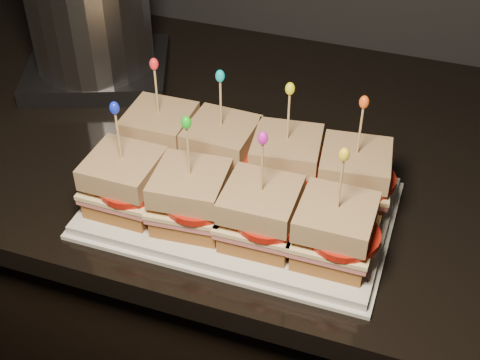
% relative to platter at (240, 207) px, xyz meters
% --- Properties ---
extents(granite_slab, '(2.29, 0.68, 0.03)m').
position_rel_platter_xyz_m(granite_slab, '(0.22, 0.17, -0.03)').
color(granite_slab, black).
rests_on(granite_slab, cabinet).
extents(platter, '(0.38, 0.24, 0.02)m').
position_rel_platter_xyz_m(platter, '(0.00, 0.00, 0.00)').
color(platter, silver).
rests_on(platter, granite_slab).
extents(platter_rim, '(0.40, 0.25, 0.01)m').
position_rel_platter_xyz_m(platter_rim, '(0.00, 0.00, -0.01)').
color(platter_rim, silver).
rests_on(platter_rim, granite_slab).
extents(sandwich_0_bread_bot, '(0.09, 0.09, 0.02)m').
position_rel_platter_xyz_m(sandwich_0_bread_bot, '(-0.14, 0.05, 0.02)').
color(sandwich_0_bread_bot, brown).
rests_on(sandwich_0_bread_bot, platter).
extents(sandwich_0_ham, '(0.09, 0.09, 0.01)m').
position_rel_platter_xyz_m(sandwich_0_ham, '(-0.14, 0.05, 0.04)').
color(sandwich_0_ham, '#C85857').
rests_on(sandwich_0_ham, sandwich_0_bread_bot).
extents(sandwich_0_cheese, '(0.10, 0.09, 0.01)m').
position_rel_platter_xyz_m(sandwich_0_cheese, '(-0.14, 0.05, 0.04)').
color(sandwich_0_cheese, '#FADF97').
rests_on(sandwich_0_cheese, sandwich_0_ham).
extents(sandwich_0_tomato, '(0.09, 0.09, 0.01)m').
position_rel_platter_xyz_m(sandwich_0_tomato, '(-0.12, 0.05, 0.05)').
color(sandwich_0_tomato, '#B51A0E').
rests_on(sandwich_0_tomato, sandwich_0_cheese).
extents(sandwich_0_bread_top, '(0.09, 0.09, 0.03)m').
position_rel_platter_xyz_m(sandwich_0_bread_top, '(-0.14, 0.05, 0.07)').
color(sandwich_0_bread_top, '#62340D').
rests_on(sandwich_0_bread_top, sandwich_0_tomato).
extents(sandwich_0_pick, '(0.00, 0.00, 0.09)m').
position_rel_platter_xyz_m(sandwich_0_pick, '(-0.14, 0.05, 0.12)').
color(sandwich_0_pick, tan).
rests_on(sandwich_0_pick, sandwich_0_bread_top).
extents(sandwich_0_frill, '(0.01, 0.01, 0.02)m').
position_rel_platter_xyz_m(sandwich_0_frill, '(-0.14, 0.05, 0.16)').
color(sandwich_0_frill, red).
rests_on(sandwich_0_frill, sandwich_0_pick).
extents(sandwich_1_bread_bot, '(0.09, 0.09, 0.02)m').
position_rel_platter_xyz_m(sandwich_1_bread_bot, '(-0.05, 0.05, 0.02)').
color(sandwich_1_bread_bot, brown).
rests_on(sandwich_1_bread_bot, platter).
extents(sandwich_1_ham, '(0.10, 0.09, 0.01)m').
position_rel_platter_xyz_m(sandwich_1_ham, '(-0.05, 0.05, 0.04)').
color(sandwich_1_ham, '#C85857').
rests_on(sandwich_1_ham, sandwich_1_bread_bot).
extents(sandwich_1_cheese, '(0.10, 0.10, 0.01)m').
position_rel_platter_xyz_m(sandwich_1_cheese, '(-0.05, 0.05, 0.04)').
color(sandwich_1_cheese, '#FADF97').
rests_on(sandwich_1_cheese, sandwich_1_ham).
extents(sandwich_1_tomato, '(0.09, 0.09, 0.01)m').
position_rel_platter_xyz_m(sandwich_1_tomato, '(-0.03, 0.05, 0.05)').
color(sandwich_1_tomato, '#B51A0E').
rests_on(sandwich_1_tomato, sandwich_1_cheese).
extents(sandwich_1_bread_top, '(0.09, 0.09, 0.03)m').
position_rel_platter_xyz_m(sandwich_1_bread_top, '(-0.05, 0.05, 0.07)').
color(sandwich_1_bread_top, '#62340D').
rests_on(sandwich_1_bread_top, sandwich_1_tomato).
extents(sandwich_1_pick, '(0.00, 0.00, 0.09)m').
position_rel_platter_xyz_m(sandwich_1_pick, '(-0.05, 0.05, 0.12)').
color(sandwich_1_pick, tan).
rests_on(sandwich_1_pick, sandwich_1_bread_top).
extents(sandwich_1_frill, '(0.01, 0.01, 0.02)m').
position_rel_platter_xyz_m(sandwich_1_frill, '(-0.05, 0.05, 0.16)').
color(sandwich_1_frill, '#09A9BD').
rests_on(sandwich_1_frill, sandwich_1_pick).
extents(sandwich_2_bread_bot, '(0.10, 0.10, 0.02)m').
position_rel_platter_xyz_m(sandwich_2_bread_bot, '(0.05, 0.05, 0.02)').
color(sandwich_2_bread_bot, brown).
rests_on(sandwich_2_bread_bot, platter).
extents(sandwich_2_ham, '(0.10, 0.10, 0.01)m').
position_rel_platter_xyz_m(sandwich_2_ham, '(0.05, 0.05, 0.04)').
color(sandwich_2_ham, '#C85857').
rests_on(sandwich_2_ham, sandwich_2_bread_bot).
extents(sandwich_2_cheese, '(0.11, 0.10, 0.01)m').
position_rel_platter_xyz_m(sandwich_2_cheese, '(0.05, 0.05, 0.04)').
color(sandwich_2_cheese, '#FADF97').
rests_on(sandwich_2_cheese, sandwich_2_ham).
extents(sandwich_2_tomato, '(0.09, 0.09, 0.01)m').
position_rel_platter_xyz_m(sandwich_2_tomato, '(0.06, 0.05, 0.05)').
color(sandwich_2_tomato, '#B51A0E').
rests_on(sandwich_2_tomato, sandwich_2_cheese).
extents(sandwich_2_bread_top, '(0.10, 0.10, 0.03)m').
position_rel_platter_xyz_m(sandwich_2_bread_top, '(0.05, 0.05, 0.07)').
color(sandwich_2_bread_top, '#62340D').
rests_on(sandwich_2_bread_top, sandwich_2_tomato).
extents(sandwich_2_pick, '(0.00, 0.00, 0.09)m').
position_rel_platter_xyz_m(sandwich_2_pick, '(0.05, 0.05, 0.12)').
color(sandwich_2_pick, tan).
rests_on(sandwich_2_pick, sandwich_2_bread_top).
extents(sandwich_2_frill, '(0.01, 0.01, 0.02)m').
position_rel_platter_xyz_m(sandwich_2_frill, '(0.05, 0.05, 0.16)').
color(sandwich_2_frill, yellow).
rests_on(sandwich_2_frill, sandwich_2_pick).
extents(sandwich_3_bread_bot, '(0.09, 0.09, 0.02)m').
position_rel_platter_xyz_m(sandwich_3_bread_bot, '(0.14, 0.05, 0.02)').
color(sandwich_3_bread_bot, brown).
rests_on(sandwich_3_bread_bot, platter).
extents(sandwich_3_ham, '(0.10, 0.10, 0.01)m').
position_rel_platter_xyz_m(sandwich_3_ham, '(0.14, 0.05, 0.04)').
color(sandwich_3_ham, '#C85857').
rests_on(sandwich_3_ham, sandwich_3_bread_bot).
extents(sandwich_3_cheese, '(0.11, 0.10, 0.01)m').
position_rel_platter_xyz_m(sandwich_3_cheese, '(0.14, 0.05, 0.04)').
color(sandwich_3_cheese, '#FADF97').
rests_on(sandwich_3_cheese, sandwich_3_ham).
extents(sandwich_3_tomato, '(0.09, 0.09, 0.01)m').
position_rel_platter_xyz_m(sandwich_3_tomato, '(0.15, 0.05, 0.05)').
color(sandwich_3_tomato, '#B51A0E').
rests_on(sandwich_3_tomato, sandwich_3_cheese).
extents(sandwich_3_bread_top, '(0.10, 0.10, 0.03)m').
position_rel_platter_xyz_m(sandwich_3_bread_top, '(0.14, 0.05, 0.07)').
color(sandwich_3_bread_top, '#62340D').
rests_on(sandwich_3_bread_top, sandwich_3_tomato).
extents(sandwich_3_pick, '(0.00, 0.00, 0.09)m').
position_rel_platter_xyz_m(sandwich_3_pick, '(0.14, 0.05, 0.12)').
color(sandwich_3_pick, tan).
rests_on(sandwich_3_pick, sandwich_3_bread_top).
extents(sandwich_3_frill, '(0.01, 0.01, 0.02)m').
position_rel_platter_xyz_m(sandwich_3_frill, '(0.14, 0.05, 0.16)').
color(sandwich_3_frill, '#EF5216').
rests_on(sandwich_3_frill, sandwich_3_pick).
extents(sandwich_4_bread_bot, '(0.09, 0.09, 0.02)m').
position_rel_platter_xyz_m(sandwich_4_bread_bot, '(-0.14, -0.05, 0.02)').
color(sandwich_4_bread_bot, brown).
rests_on(sandwich_4_bread_bot, platter).
extents(sandwich_4_ham, '(0.09, 0.09, 0.01)m').
position_rel_platter_xyz_m(sandwich_4_ham, '(-0.14, -0.05, 0.04)').
color(sandwich_4_ham, '#C85857').
rests_on(sandwich_4_ham, sandwich_4_bread_bot).
extents(sandwich_4_cheese, '(0.10, 0.09, 0.01)m').
position_rel_platter_xyz_m(sandwich_4_cheese, '(-0.14, -0.05, 0.04)').
color(sandwich_4_cheese, '#FADF97').
rests_on(sandwich_4_cheese, sandwich_4_ham).
extents(sandwich_4_tomato, '(0.09, 0.09, 0.01)m').
position_rel_platter_xyz_m(sandwich_4_tomato, '(-0.12, -0.06, 0.05)').
color(sandwich_4_tomato, '#B51A0E').
rests_on(sandwich_4_tomato, sandwich_4_cheese).
extents(sandwich_4_bread_top, '(0.09, 0.09, 0.03)m').
position_rel_platter_xyz_m(sandwich_4_bread_top, '(-0.14, -0.05, 0.07)').
color(sandwich_4_bread_top, '#62340D').
rests_on(sandwich_4_bread_top, sandwich_4_tomato).
extents(sandwich_4_pick, '(0.00, 0.00, 0.09)m').
position_rel_platter_xyz_m(sandwich_4_pick, '(-0.14, -0.05, 0.12)').
color(sandwich_4_pick, tan).
rests_on(sandwich_4_pick, sandwich_4_bread_top).
extents(sandwich_4_frill, '(0.01, 0.01, 0.02)m').
position_rel_platter_xyz_m(sandwich_4_frill, '(-0.14, -0.05, 0.16)').
color(sandwich_4_frill, '#1224CF').
rests_on(sandwich_4_frill, sandwich_4_pick).
extents(sandwich_5_bread_bot, '(0.09, 0.09, 0.02)m').
position_rel_platter_xyz_m(sandwich_5_bread_bot, '(-0.05, -0.05, 0.02)').
color(sandwich_5_bread_bot, brown).
rests_on(sandwich_5_bread_bot, platter).
extents(sandwich_5_ham, '(0.10, 0.10, 0.01)m').
position_rel_platter_xyz_m(sandwich_5_ham, '(-0.05, -0.05, 0.04)').
color(sandwich_5_ham, '#C85857').
rests_on(sandwich_5_ham, sandwich_5_bread_bot).
extents(sandwich_5_cheese, '(0.10, 0.10, 0.01)m').
position_rel_platter_xyz_m(sandwich_5_cheese, '(-0.05, -0.05, 0.04)').
color(sandwich_5_cheese, '#FADF97').
rests_on(sandwich_5_cheese, sandwich_5_ham).
extents(sandwich_5_tomato, '(0.09, 0.09, 0.01)m').
position_rel_platter_xyz_m(sandwich_5_tomato, '(-0.03, -0.06, 0.05)').
color(sandwich_5_tomato, '#B51A0E').
rests_on(sandwich_5_tomato, sandwich_5_cheese).
extents(sandwich_5_bread_top, '(0.09, 0.09, 0.03)m').
position_rel_platter_xyz_m(sandwich_5_bread_top, '(-0.05, -0.05, 0.07)').
color(sandwich_5_bread_top, '#62340D').
rests_on(sandwich_5_bread_top, sandwich_5_tomato).
extents(sandwich_5_pick, '(0.00, 0.00, 0.09)m').
position_rel_platter_xyz_m(sandwich_5_pick, '(-0.05, -0.05, 0.12)').
color(sandwich_5_pick, tan).
rests_on(sandwich_5_pick, sandwich_5_bread_top).
extents(sandwich_5_frill, '(0.01, 0.01, 0.02)m').
position_rel_platter_xyz_m(sandwich_5_frill, '(-0.05, -0.05, 0.16)').
color(sandwich_5_frill, '#19BB1B').
rests_on(sandwich_5_frill, sandwich_5_pick).
extents(sandwich_6_bread_bot, '(0.09, 0.09, 0.02)m').
position_rel_platter_xyz_m(sandwich_6_bread_bot, '(0.05, -0.05, 0.02)').
color(sandwich_6_bread_bot, brown).
rests_on(sandwich_6_bread_bot, platter).
extents(sandwich_6_ham, '(0.09, 0.09, 0.01)m').
position_rel_platter_xyz_m(sandwich_6_ham, '(0.05, -0.05, 0.04)').
color(sandwich_6_ham, '#C85857').
rests_on(sandwich_6_ham, sandwich_6_bread_bot).
extents(sandwich_6_cheese, '(0.10, 0.09, 0.01)m').
position_rel_platter_xyz_m(sandwich_6_cheese, '(0.05, -0.05, 0.04)').
color(sandwich_6_cheese, '#FADF97').
rests_on(sandwich_6_cheese, sandwich_6_ham).
extents(sandwich_6_tomato, '(0.09, 0.09, 0.01)m').
position_rel_platter_xyz_m(sandwich_6_tomato, '(0.06, -0.06, 0.05)').
color(sandwich_6_tomato, '#B51A0E').
rests_on(sandwich_6_tomato, sandwich_6_cheese).
extents(sandwich_6_bread_top, '(0.09, 0.09, 0.03)m').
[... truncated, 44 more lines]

